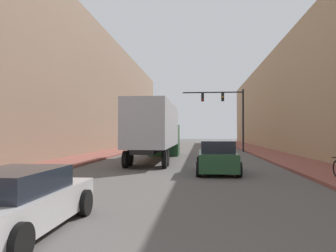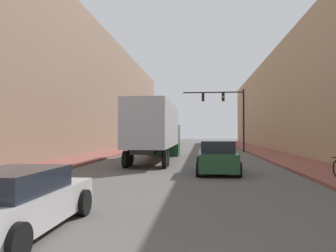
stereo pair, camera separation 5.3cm
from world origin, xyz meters
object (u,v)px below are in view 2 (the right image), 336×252
at_px(semi_truck, 157,129).
at_px(sedan_car, 17,202).
at_px(traffic_signal_gantry, 229,109).
at_px(suv_car, 217,157).

bearing_deg(semi_truck, sedan_car, -91.93).
height_order(sedan_car, traffic_signal_gantry, traffic_signal_gantry).
bearing_deg(traffic_signal_gantry, semi_truck, -117.48).
height_order(suv_car, traffic_signal_gantry, traffic_signal_gantry).
distance_m(sedan_car, suv_car, 11.43).
xyz_separation_m(semi_truck, traffic_signal_gantry, (6.22, 11.96, 2.33)).
relative_size(sedan_car, suv_car, 0.92).
height_order(semi_truck, suv_car, semi_truck).
bearing_deg(sedan_car, semi_truck, 88.07).
xyz_separation_m(suv_car, traffic_signal_gantry, (2.22, 18.59, 3.82)).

